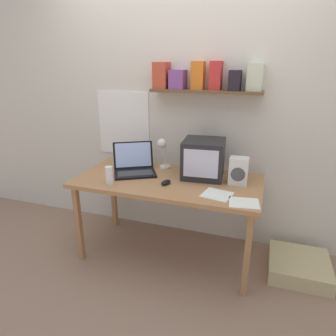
{
  "coord_description": "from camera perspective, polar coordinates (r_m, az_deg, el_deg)",
  "views": [
    {
      "loc": [
        0.75,
        -2.24,
        1.68
      ],
      "look_at": [
        0.0,
        0.0,
        0.84
      ],
      "focal_mm": 32.0,
      "sensor_mm": 36.0,
      "label": 1
    }
  ],
  "objects": [
    {
      "name": "ground_plane",
      "position": [
        2.9,
        0.0,
        -15.88
      ],
      "size": [
        12.0,
        12.0,
        0.0
      ],
      "primitive_type": "plane",
      "color": "#977561"
    },
    {
      "name": "back_wall",
      "position": [
        2.84,
        3.17,
        11.94
      ],
      "size": [
        5.6,
        0.24,
        2.6
      ],
      "color": "silver",
      "rests_on": "ground_plane"
    },
    {
      "name": "corner_desk",
      "position": [
        2.57,
        0.0,
        -3.42
      ],
      "size": [
        1.55,
        0.76,
        0.74
      ],
      "color": "#AF794C",
      "rests_on": "ground_plane"
    },
    {
      "name": "crt_monitor",
      "position": [
        2.57,
        6.76,
        1.81
      ],
      "size": [
        0.37,
        0.37,
        0.32
      ],
      "rotation": [
        0.0,
        0.0,
        0.08
      ],
      "color": "#232326",
      "rests_on": "corner_desk"
    },
    {
      "name": "laptop",
      "position": [
        2.7,
        -6.45,
        0.55
      ],
      "size": [
        0.47,
        0.45,
        0.25
      ],
      "rotation": [
        0.0,
        0.0,
        0.51
      ],
      "color": "black",
      "rests_on": "corner_desk"
    },
    {
      "name": "desk_lamp",
      "position": [
        2.73,
        -1.02,
        3.71
      ],
      "size": [
        0.11,
        0.15,
        0.29
      ],
      "rotation": [
        0.0,
        0.0,
        -0.29
      ],
      "color": "silver",
      "rests_on": "corner_desk"
    },
    {
      "name": "juice_glass",
      "position": [
        2.47,
        -11.1,
        -1.54
      ],
      "size": [
        0.06,
        0.06,
        0.15
      ],
      "color": "white",
      "rests_on": "corner_desk"
    },
    {
      "name": "space_heater",
      "position": [
        2.47,
        13.27,
        -0.56
      ],
      "size": [
        0.15,
        0.11,
        0.22
      ],
      "rotation": [
        0.0,
        0.0,
        0.04
      ],
      "color": "white",
      "rests_on": "corner_desk"
    },
    {
      "name": "computer_mouse",
      "position": [
        2.43,
        -0.41,
        -2.74
      ],
      "size": [
        0.09,
        0.12,
        0.03
      ],
      "rotation": [
        0.0,
        0.0,
        -0.3
      ],
      "color": "black",
      "rests_on": "corner_desk"
    },
    {
      "name": "loose_paper_near_monitor",
      "position": [
        2.28,
        9.31,
        -5.02
      ],
      "size": [
        0.24,
        0.23,
        0.0
      ],
      "rotation": [
        0.0,
        0.0,
        -0.2
      ],
      "color": "white",
      "rests_on": "corner_desk"
    },
    {
      "name": "open_notebook",
      "position": [
        2.19,
        14.29,
        -6.45
      ],
      "size": [
        0.23,
        0.2,
        0.0
      ],
      "rotation": [
        0.0,
        0.0,
        0.14
      ],
      "color": "white",
      "rests_on": "corner_desk"
    },
    {
      "name": "floor_cushion",
      "position": [
        2.85,
        23.64,
        -16.77
      ],
      "size": [
        0.48,
        0.48,
        0.13
      ],
      "color": "#C7B884",
      "rests_on": "ground_plane"
    }
  ]
}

